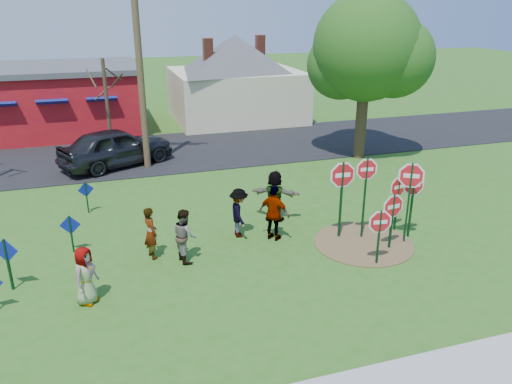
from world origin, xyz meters
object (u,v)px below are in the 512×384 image
person_a (85,276)px  suv (116,147)px  stop_sign_b (366,178)px  person_b (151,233)px  stop_sign_c (410,185)px  stop_sign_d (398,191)px  leafy_tree (369,53)px  stop_sign_a (380,226)px  utility_pole (139,56)px

person_a → suv: size_ratio=0.30×
stop_sign_b → person_b: stop_sign_b is taller
person_a → suv: (1.38, 11.68, 0.15)m
stop_sign_c → stop_sign_d: bearing=108.9°
person_a → stop_sign_d: bearing=-47.1°
person_a → leafy_tree: 16.84m
stop_sign_a → person_a: stop_sign_a is taller
utility_pole → leafy_tree: size_ratio=1.23×
stop_sign_b → stop_sign_a: bearing=-97.3°
suv → leafy_tree: (11.81, -2.14, 4.15)m
stop_sign_b → leafy_tree: bearing=68.5°
stop_sign_b → leafy_tree: size_ratio=0.36×
stop_sign_c → person_b: bearing=-159.6°
suv → stop_sign_a: bearing=-175.3°
stop_sign_d → suv: bearing=118.3°
stop_sign_c → leafy_tree: bearing=100.1°
stop_sign_c → person_a: (-9.83, -0.56, -1.20)m
stop_sign_d → leafy_tree: leafy_tree is taller
stop_sign_b → leafy_tree: leafy_tree is taller
person_a → utility_pole: bearing=21.1°
utility_pole → person_a: bearing=-103.8°
stop_sign_d → utility_pole: bearing=115.3°
stop_sign_b → person_a: (-8.67, -1.27, -1.31)m
stop_sign_b → stop_sign_c: stop_sign_b is taller
leafy_tree → stop_sign_a: bearing=-116.4°
person_b → leafy_tree: leafy_tree is taller
stop_sign_b → person_a: 8.86m
stop_sign_a → suv: 13.94m
stop_sign_c → utility_pole: (-7.12, 10.50, 3.15)m
leafy_tree → stop_sign_d: bearing=-111.4°
suv → utility_pole: size_ratio=0.54×
stop_sign_c → leafy_tree: leafy_tree is taller
stop_sign_c → person_a: stop_sign_c is taller
stop_sign_d → suv: size_ratio=0.39×
person_a → leafy_tree: (13.19, 9.54, 4.30)m
person_b → stop_sign_b: bearing=-113.4°
stop_sign_d → person_a: size_ratio=1.31×
leafy_tree → suv: bearing=169.7°
utility_pole → stop_sign_c: bearing=-55.8°
stop_sign_a → person_a: 8.25m
stop_sign_d → person_b: size_ratio=1.27×
stop_sign_b → utility_pole: size_ratio=0.29×
person_b → suv: (-0.50, 9.70, 0.12)m
stop_sign_b → stop_sign_c: size_ratio=1.01×
person_b → leafy_tree: (11.31, 7.56, 4.27)m
stop_sign_a → person_a: size_ratio=1.17×
suv → stop_sign_c: bearing=-167.5°
person_b → utility_pole: utility_pole is taller
stop_sign_c → suv: 14.02m
suv → utility_pole: 4.45m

